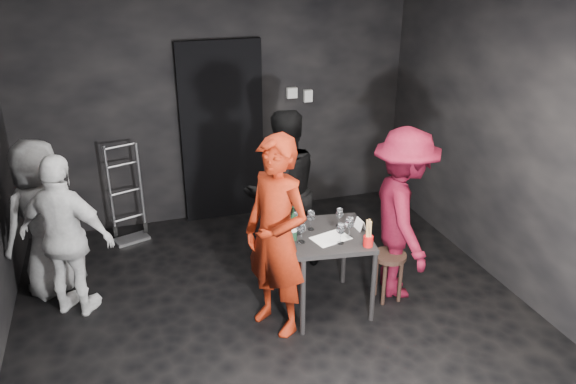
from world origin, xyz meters
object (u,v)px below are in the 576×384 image
object	(u,v)px
breadstick_cup	(369,234)
woman_black	(282,184)
server_red	(276,223)
bystander_cream	(67,238)
bystander_grey	(44,219)
tasting_table	(326,243)
wine_bottle	(293,227)
man_maroon	(403,208)
hand_truck	(130,221)
stool	(389,265)

from	to	relation	value
breadstick_cup	woman_black	bearing A→B (deg)	108.53
server_red	breadstick_cup	distance (m)	0.77
bystander_cream	bystander_grey	xyz separation A→B (m)	(-0.21, 0.42, 0.01)
tasting_table	wine_bottle	world-z (taller)	wine_bottle
woman_black	man_maroon	size ratio (longest dim) A/B	1.04
tasting_table	bystander_grey	world-z (taller)	bystander_grey
bystander_grey	breadstick_cup	distance (m)	2.92
tasting_table	man_maroon	size ratio (longest dim) A/B	0.43
hand_truck	woman_black	distance (m)	1.94
tasting_table	bystander_cream	world-z (taller)	bystander_cream
tasting_table	server_red	xyz separation A→B (m)	(-0.49, -0.13, 0.34)
server_red	bystander_cream	distance (m)	1.83
bystander_grey	wine_bottle	size ratio (longest dim) A/B	4.95
tasting_table	woman_black	bearing A→B (deg)	99.19
woman_black	wine_bottle	distance (m)	0.87
wine_bottle	stool	bearing A→B (deg)	-2.70
bystander_grey	hand_truck	bearing A→B (deg)	-167.49
man_maroon	wine_bottle	xyz separation A→B (m)	(-1.06, -0.05, 0.00)
breadstick_cup	hand_truck	bearing A→B (deg)	129.81
woman_black	bystander_cream	world-z (taller)	woman_black
hand_truck	tasting_table	size ratio (longest dim) A/B	1.46
man_maroon	bystander_grey	xyz separation A→B (m)	(-3.09, 1.00, -0.11)
tasting_table	man_maroon	distance (m)	0.78
bystander_grey	breadstick_cup	world-z (taller)	bystander_grey
bystander_grey	woman_black	bearing A→B (deg)	137.79
hand_truck	breadstick_cup	world-z (taller)	hand_truck
tasting_table	stool	distance (m)	0.67
bystander_grey	breadstick_cup	xyz separation A→B (m)	(2.59, -1.35, 0.11)
bystander_grey	stool	bearing A→B (deg)	122.66
server_red	bystander_cream	bearing A→B (deg)	-145.06
hand_truck	wine_bottle	xyz separation A→B (m)	(1.29, -1.92, 0.66)
wine_bottle	bystander_grey	bearing A→B (deg)	152.53
man_maroon	tasting_table	bearing A→B (deg)	104.72
woman_black	tasting_table	bearing A→B (deg)	89.14
tasting_table	breadstick_cup	xyz separation A→B (m)	(0.25, -0.31, 0.21)
man_maroon	breadstick_cup	xyz separation A→B (m)	(-0.50, -0.35, 0.00)
woman_black	bystander_cream	xyz separation A→B (m)	(-2.00, -0.22, -0.15)
server_red	man_maroon	bearing A→B (deg)	67.23
man_maroon	bystander_cream	size ratio (longest dim) A/B	1.17
stool	breadstick_cup	world-z (taller)	breadstick_cup
woman_black	bystander_cream	distance (m)	2.02
tasting_table	bystander_grey	bearing A→B (deg)	156.02
tasting_table	breadstick_cup	bearing A→B (deg)	-51.26
bystander_cream	woman_black	bearing A→B (deg)	-143.40
hand_truck	breadstick_cup	size ratio (longest dim) A/B	4.28
hand_truck	woman_black	size ratio (longest dim) A/B	0.61
breadstick_cup	bystander_grey	bearing A→B (deg)	152.45
tasting_table	woman_black	size ratio (longest dim) A/B	0.42
tasting_table	bystander_cream	bearing A→B (deg)	163.79
server_red	woman_black	xyz separation A→B (m)	(0.35, 0.97, -0.09)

